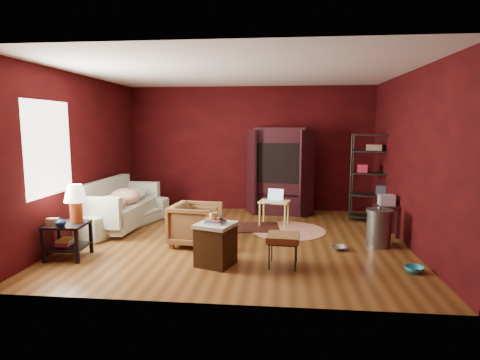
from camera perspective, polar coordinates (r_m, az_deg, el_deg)
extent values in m
cube|color=brown|center=(6.93, -0.17, -8.52)|extent=(5.50, 5.00, 0.02)
cube|color=white|center=(6.71, -0.18, 15.26)|extent=(5.50, 5.00, 0.02)
cube|color=#41090A|center=(9.17, 1.48, 4.46)|extent=(5.50, 0.02, 2.80)
cube|color=#41090A|center=(4.20, -3.79, 0.34)|extent=(5.50, 0.02, 2.80)
cube|color=#41090A|center=(7.48, -21.72, 3.12)|extent=(0.02, 5.00, 2.80)
cube|color=#41090A|center=(6.95, 23.12, 2.72)|extent=(0.02, 5.00, 2.80)
cube|color=white|center=(6.59, -25.59, 4.08)|extent=(0.02, 1.20, 1.40)
imported|color=#B6C5AA|center=(7.96, -16.88, -3.54)|extent=(1.26, 2.23, 0.84)
imported|color=black|center=(6.58, -6.31, -5.99)|extent=(0.77, 0.81, 0.75)
imported|color=#ADB0B3|center=(6.53, 13.97, -8.60)|extent=(0.25, 0.07, 0.24)
imported|color=#28AABE|center=(5.91, 23.56, -10.78)|extent=(0.26, 0.14, 0.25)
imported|color=#0D1B42|center=(6.23, -24.17, -5.46)|extent=(0.17, 0.17, 0.14)
imported|color=#F5D778|center=(5.51, -3.79, -4.99)|extent=(0.13, 0.11, 0.12)
cube|color=black|center=(6.42, -23.41, -5.84)|extent=(0.58, 0.58, 0.04)
cube|color=black|center=(6.50, -23.24, -8.71)|extent=(0.54, 0.54, 0.03)
cube|color=black|center=(6.38, -26.24, -8.37)|extent=(0.05, 0.05, 0.51)
cube|color=black|center=(6.17, -22.18, -8.68)|extent=(0.05, 0.05, 0.51)
cube|color=black|center=(6.80, -24.29, -7.28)|extent=(0.05, 0.05, 0.51)
cube|color=black|center=(6.60, -20.44, -7.52)|extent=(0.05, 0.05, 0.51)
cylinder|color=#C15123|center=(6.42, -22.27, -4.21)|extent=(0.19, 0.19, 0.31)
cone|color=#F2E5C6|center=(6.37, -22.40, -1.73)|extent=(0.35, 0.35, 0.25)
cube|color=olive|center=(6.34, -25.08, -5.42)|extent=(0.17, 0.12, 0.11)
cube|color=#BD2F3B|center=(6.51, -23.63, -8.34)|extent=(0.22, 0.27, 0.03)
cube|color=#2F81BD|center=(6.50, -23.57, -8.08)|extent=(0.22, 0.27, 0.03)
cube|color=gold|center=(6.49, -23.51, -7.81)|extent=(0.22, 0.27, 0.03)
cube|color=#B6C5AA|center=(7.99, -16.26, -4.57)|extent=(0.85, 1.86, 0.38)
cube|color=#B6C5AA|center=(8.08, -18.51, -2.64)|extent=(0.25, 1.83, 0.77)
cube|color=#B6C5AA|center=(7.15, -19.37, -4.42)|extent=(0.78, 0.21, 0.53)
cube|color=#B6C5AA|center=(8.77, -13.84, -1.97)|extent=(0.78, 0.21, 0.53)
ellipsoid|color=#D54C1E|center=(7.44, -17.71, -3.11)|extent=(0.52, 0.52, 0.27)
ellipsoid|color=#D54C1E|center=(7.91, -16.04, -2.27)|extent=(0.58, 0.58, 0.31)
ellipsoid|color=#B6C5AA|center=(8.35, -14.67, -1.96)|extent=(0.48, 0.48, 0.25)
cube|color=#3A230D|center=(5.67, -3.47, -9.34)|extent=(0.58, 0.58, 0.55)
cube|color=#B6C5AA|center=(5.58, -3.49, -6.41)|extent=(0.62, 0.62, 0.05)
cube|color=beige|center=(5.58, -3.49, -6.04)|extent=(0.32, 0.28, 0.02)
cube|color=#43659E|center=(5.57, -3.50, -5.82)|extent=(0.29, 0.25, 0.02)
cube|color=#B55243|center=(5.56, -3.50, -5.60)|extent=(0.30, 0.27, 0.02)
cube|color=black|center=(5.55, -2.61, -5.41)|extent=(0.05, 0.16, 0.02)
cube|color=black|center=(5.60, 6.18, -8.16)|extent=(0.47, 0.47, 0.09)
cube|color=#262D27|center=(5.62, 6.17, -8.70)|extent=(0.42, 0.42, 0.02)
cylinder|color=#262D27|center=(5.52, 4.17, -10.83)|extent=(0.02, 0.02, 0.36)
cylinder|color=#262D27|center=(5.50, 7.87, -10.97)|extent=(0.02, 0.02, 0.36)
cylinder|color=#262D27|center=(5.85, 4.54, -9.74)|extent=(0.02, 0.02, 0.36)
cylinder|color=#262D27|center=(5.83, 8.02, -9.86)|extent=(0.02, 0.02, 0.36)
cylinder|color=beige|center=(7.52, 6.86, -7.14)|extent=(1.57, 1.57, 0.01)
cube|color=#491B13|center=(7.66, 1.18, -6.73)|extent=(1.24, 0.89, 0.01)
cube|color=#FFF474|center=(7.78, 4.88, -3.09)|extent=(0.63, 0.50, 0.03)
cylinder|color=#FFF474|center=(7.73, 2.83, -4.92)|extent=(0.04, 0.04, 0.47)
cylinder|color=#FFF474|center=(7.63, 6.41, -5.14)|extent=(0.04, 0.04, 0.47)
cylinder|color=#FFF474|center=(8.04, 3.40, -4.43)|extent=(0.04, 0.04, 0.47)
cylinder|color=#FFF474|center=(7.94, 6.84, -4.63)|extent=(0.04, 0.04, 0.47)
cube|color=white|center=(7.81, 4.93, -2.89)|extent=(0.34, 0.26, 0.02)
cube|color=silver|center=(7.89, 5.10, -2.00)|extent=(0.31, 0.12, 0.20)
cube|color=white|center=(7.71, 3.91, -3.05)|extent=(0.20, 0.28, 0.00)
cube|color=white|center=(7.67, 5.71, -3.14)|extent=(0.29, 0.34, 0.00)
cube|color=black|center=(8.81, 5.77, 1.30)|extent=(1.16, 0.73, 1.89)
cube|color=black|center=(8.69, 5.70, 2.53)|extent=(0.94, 0.56, 0.84)
cube|color=black|center=(8.64, 1.60, 1.20)|extent=(0.25, 0.42, 1.79)
cube|color=black|center=(8.48, 9.52, 0.97)|extent=(0.34, 0.36, 1.79)
cube|color=#313437|center=(8.75, 5.74, 1.91)|extent=(0.67, 0.57, 0.52)
cube|color=black|center=(8.50, 5.51, 1.73)|extent=(0.49, 0.07, 0.40)
cube|color=black|center=(8.83, 5.68, -1.94)|extent=(0.95, 0.61, 0.05)
cylinder|color=#262D27|center=(8.32, 15.46, 0.23)|extent=(0.03, 0.03, 1.76)
cylinder|color=#262D27|center=(8.26, 21.12, -0.07)|extent=(0.03, 0.03, 1.76)
cylinder|color=#262D27|center=(8.66, 15.74, 0.52)|extent=(0.03, 0.03, 1.76)
cylinder|color=#262D27|center=(8.61, 21.18, 0.23)|extent=(0.03, 0.03, 1.76)
cube|color=#262D27|center=(8.59, 18.14, -4.96)|extent=(0.93, 0.60, 0.02)
cube|color=#262D27|center=(8.50, 18.27, -2.06)|extent=(0.93, 0.60, 0.02)
cube|color=#262D27|center=(8.44, 18.40, 0.89)|extent=(0.93, 0.60, 0.02)
cube|color=#262D27|center=(8.40, 18.53, 3.88)|extent=(0.93, 0.60, 0.02)
cube|color=#262D27|center=(8.39, 18.63, 6.08)|extent=(0.93, 0.60, 0.02)
cube|color=#A91C30|center=(8.44, 17.10, 1.62)|extent=(0.26, 0.29, 0.16)
cube|color=#383A46|center=(8.47, 19.62, -1.35)|extent=(0.30, 0.30, 0.20)
cube|color=#8D6854|center=(8.40, 18.55, 4.41)|extent=(0.34, 0.27, 0.12)
cube|color=black|center=(7.46, 20.07, -3.52)|extent=(0.38, 0.38, 0.04)
cube|color=black|center=(7.33, 19.10, -5.81)|extent=(0.04, 0.04, 0.53)
cube|color=black|center=(7.42, 21.46, -5.78)|extent=(0.04, 0.04, 0.53)
cube|color=black|center=(7.63, 18.52, -5.26)|extent=(0.04, 0.04, 0.53)
cube|color=black|center=(7.71, 20.80, -5.24)|extent=(0.04, 0.04, 0.53)
cube|color=silver|center=(7.44, 20.11, -2.68)|extent=(0.26, 0.21, 0.18)
cylinder|color=slate|center=(6.85, 19.12, -6.62)|extent=(0.46, 0.46, 0.57)
cylinder|color=slate|center=(6.78, 19.23, -4.13)|extent=(0.51, 0.51, 0.04)
sphere|color=slate|center=(6.78, 19.25, -3.82)|extent=(0.07, 0.07, 0.06)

